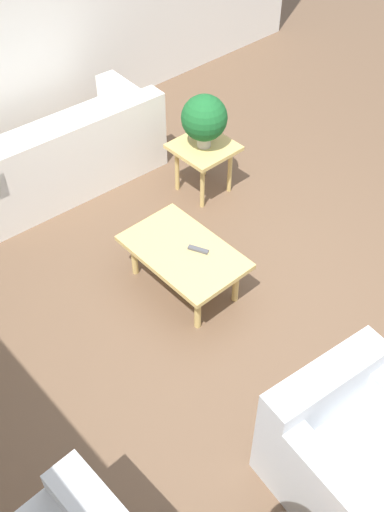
{
  "coord_description": "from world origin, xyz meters",
  "views": [
    {
      "loc": [
        -2.01,
        2.5,
        3.53
      ],
      "look_at": [
        0.2,
        0.5,
        0.55
      ],
      "focal_mm": 42.0,
      "sensor_mm": 36.0,
      "label": 1
    }
  ],
  "objects_px": {
    "armchair": "(349,449)",
    "potted_plant": "(204,118)",
    "coffee_table": "(184,255)",
    "sofa": "(63,155)",
    "side_table_plant": "(204,153)"
  },
  "relations": [
    {
      "from": "armchair",
      "to": "potted_plant",
      "type": "distance_m",
      "value": 2.92
    },
    {
      "from": "coffee_table",
      "to": "potted_plant",
      "type": "bearing_deg",
      "value": -49.94
    },
    {
      "from": "coffee_table",
      "to": "sofa",
      "type": "bearing_deg",
      "value": -2.49
    },
    {
      "from": "sofa",
      "to": "side_table_plant",
      "type": "xyz_separation_m",
      "value": [
        -0.97,
        -0.86,
        0.12
      ]
    },
    {
      "from": "sofa",
      "to": "armchair",
      "type": "bearing_deg",
      "value": 86.37
    },
    {
      "from": "sofa",
      "to": "potted_plant",
      "type": "xyz_separation_m",
      "value": [
        -0.97,
        -0.86,
        0.47
      ]
    },
    {
      "from": "sofa",
      "to": "potted_plant",
      "type": "distance_m",
      "value": 1.38
    },
    {
      "from": "side_table_plant",
      "to": "coffee_table",
      "type": "bearing_deg",
      "value": 130.06
    },
    {
      "from": "coffee_table",
      "to": "side_table_plant",
      "type": "relative_size",
      "value": 1.85
    },
    {
      "from": "sofa",
      "to": "side_table_plant",
      "type": "relative_size",
      "value": 3.64
    },
    {
      "from": "armchair",
      "to": "coffee_table",
      "type": "xyz_separation_m",
      "value": [
        1.8,
        -0.33,
        0.03
      ]
    },
    {
      "from": "coffee_table",
      "to": "side_table_plant",
      "type": "height_order",
      "value": "side_table_plant"
    },
    {
      "from": "potted_plant",
      "to": "coffee_table",
      "type": "bearing_deg",
      "value": 130.06
    },
    {
      "from": "side_table_plant",
      "to": "potted_plant",
      "type": "bearing_deg",
      "value": 0.0
    },
    {
      "from": "potted_plant",
      "to": "side_table_plant",
      "type": "bearing_deg",
      "value": 0.0
    }
  ]
}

